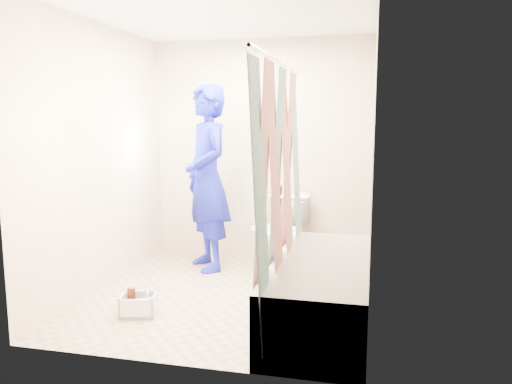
% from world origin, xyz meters
% --- Properties ---
extents(floor, '(2.60, 2.60, 0.00)m').
position_xyz_m(floor, '(0.00, 0.00, 0.00)').
color(floor, tan).
rests_on(floor, ground).
extents(ceiling, '(2.40, 2.60, 0.02)m').
position_xyz_m(ceiling, '(0.00, 0.00, 2.40)').
color(ceiling, white).
rests_on(ceiling, wall_back).
extents(wall_back, '(2.40, 0.02, 2.40)m').
position_xyz_m(wall_back, '(0.00, 1.30, 1.20)').
color(wall_back, beige).
rests_on(wall_back, ground).
extents(wall_front, '(2.40, 0.02, 2.40)m').
position_xyz_m(wall_front, '(0.00, -1.30, 1.20)').
color(wall_front, beige).
rests_on(wall_front, ground).
extents(wall_left, '(0.02, 2.60, 2.40)m').
position_xyz_m(wall_left, '(-1.20, 0.00, 1.20)').
color(wall_left, beige).
rests_on(wall_left, ground).
extents(wall_right, '(0.02, 2.60, 2.40)m').
position_xyz_m(wall_right, '(1.20, 0.00, 1.20)').
color(wall_right, beige).
rests_on(wall_right, ground).
extents(bathtub, '(0.70, 1.75, 0.50)m').
position_xyz_m(bathtub, '(0.85, -0.43, 0.27)').
color(bathtub, silver).
rests_on(bathtub, ground).
extents(curtain_rod, '(0.02, 1.90, 0.02)m').
position_xyz_m(curtain_rod, '(0.52, -0.43, 1.95)').
color(curtain_rod, silver).
rests_on(curtain_rod, wall_back).
extents(shower_curtain, '(0.06, 1.75, 1.80)m').
position_xyz_m(shower_curtain, '(0.52, -0.43, 1.02)').
color(shower_curtain, white).
rests_on(shower_curtain, curtain_rod).
extents(toilet, '(0.56, 0.82, 0.77)m').
position_xyz_m(toilet, '(0.30, 0.88, 0.38)').
color(toilet, silver).
rests_on(toilet, ground).
extents(tank_lid, '(0.50, 0.29, 0.04)m').
position_xyz_m(tank_lid, '(0.28, 0.76, 0.45)').
color(tank_lid, white).
rests_on(tank_lid, toilet).
extents(tank_internals, '(0.19, 0.07, 0.25)m').
position_xyz_m(tank_internals, '(0.29, 1.08, 0.75)').
color(tank_internals, black).
rests_on(tank_internals, toilet).
extents(plumber, '(0.78, 0.82, 1.89)m').
position_xyz_m(plumber, '(-0.44, 0.73, 0.94)').
color(plumber, '#0F1B9F').
rests_on(plumber, ground).
extents(cleaning_caddy, '(0.32, 0.28, 0.21)m').
position_xyz_m(cleaning_caddy, '(-0.57, -0.60, 0.08)').
color(cleaning_caddy, silver).
rests_on(cleaning_caddy, ground).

